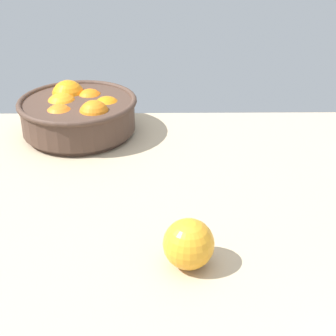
{
  "coord_description": "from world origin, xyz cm",
  "views": [
    {
      "loc": [
        1.54,
        -67.57,
        46.3
      ],
      "look_at": [
        2.27,
        3.96,
        7.0
      ],
      "focal_mm": 53.21,
      "sensor_mm": 36.0,
      "label": 1
    }
  ],
  "objects": [
    {
      "name": "loose_orange_0",
      "position": [
        4.98,
        -11.96,
        3.64
      ],
      "size": [
        7.28,
        7.28,
        7.28
      ],
      "primitive_type": "sphere",
      "color": "orange",
      "rests_on": "ground_plane"
    },
    {
      "name": "fruit_bowl",
      "position": [
        -16.85,
        32.97,
        4.75
      ],
      "size": [
        25.59,
        25.59,
        10.17
      ],
      "color": "#473328",
      "rests_on": "ground_plane"
    },
    {
      "name": "ground_plane",
      "position": [
        0.0,
        0.0,
        -1.5
      ],
      "size": [
        136.81,
        88.72,
        3.0
      ],
      "primitive_type": "cube",
      "color": "tan"
    }
  ]
}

